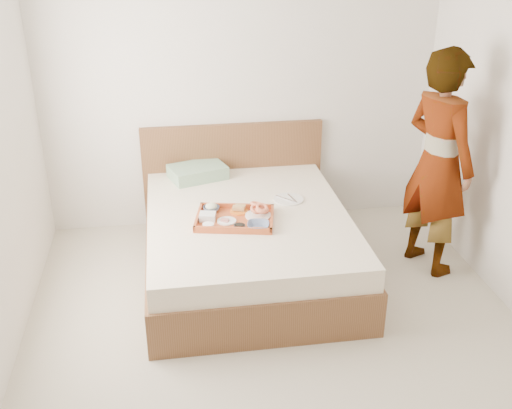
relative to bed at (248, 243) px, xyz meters
The scene contains 16 objects.
ground 1.04m from the bed, 84.96° to the right, with size 3.50×4.00×0.01m, color #BDB3A0.
wall_back 1.44m from the bed, 84.96° to the left, with size 3.50×0.01×2.60m, color silver.
bed is the anchor object (origin of this frame).
headboard 0.99m from the bed, 90.00° to the left, with size 1.65×0.06×0.95m, color brown.
pillow 0.91m from the bed, 113.30° to the left, with size 0.47×0.32×0.11m, color #90B493.
tray 0.34m from the bed, 134.18° to the right, with size 0.58×0.42×0.05m, color #B64724.
prawn_plate 0.31m from the bed, 53.64° to the right, with size 0.20×0.20×0.01m, color white.
navy_bowl_big 0.42m from the bed, 82.39° to the right, with size 0.16×0.16×0.04m, color navy.
sauce_dish 0.42m from the bed, 109.85° to the right, with size 0.08×0.08×0.03m, color black.
meat_plate 0.37m from the bed, 140.71° to the right, with size 0.14×0.14×0.01m, color white.
bread_plate 0.29m from the bed, behind, with size 0.14×0.14×0.01m, color orange.
salad_bowl 0.41m from the bed, 169.67° to the left, with size 0.13×0.13×0.04m, color navy.
plastic_tub 0.45m from the bed, 164.03° to the right, with size 0.12×0.10×0.05m, color silver.
cheese_round 0.49m from the bed, 145.96° to the right, with size 0.08×0.08×0.03m, color white.
dinner_plate 0.50m from the bed, 28.09° to the left, with size 0.25×0.25×0.01m, color white.
person 1.61m from the bed, ahead, with size 0.66×0.43×1.80m, color white.
Camera 1 is at (-0.68, -3.20, 2.61)m, focal length 42.47 mm.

